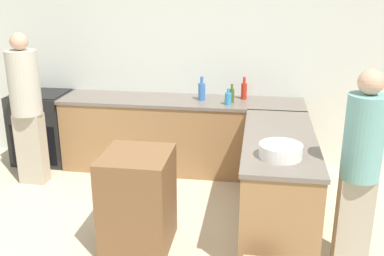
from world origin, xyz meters
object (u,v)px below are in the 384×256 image
at_px(olive_oil_bottle, 232,95).
at_px(hot_sauce_bottle, 244,90).
at_px(dish_soap_bottle, 228,98).
at_px(mixing_bowl, 281,151).
at_px(range_oven, 43,127).
at_px(water_bottle_blue, 202,91).
at_px(person_at_peninsula, 360,165).
at_px(person_by_range, 26,104).
at_px(island_table, 138,200).

xyz_separation_m(olive_oil_bottle, hot_sauce_bottle, (0.14, 0.18, 0.02)).
bearing_deg(dish_soap_bottle, mixing_bowl, -70.69).
relative_size(range_oven, water_bottle_blue, 3.20).
distance_m(mixing_bowl, hot_sauce_bottle, 1.94).
bearing_deg(range_oven, dish_soap_bottle, -3.87).
height_order(olive_oil_bottle, hot_sauce_bottle, hot_sauce_bottle).
relative_size(dish_soap_bottle, hot_sauce_bottle, 0.71).
bearing_deg(person_at_peninsula, mixing_bowl, 172.86).
bearing_deg(range_oven, person_by_range, -75.00).
height_order(island_table, person_at_peninsula, person_at_peninsula).
xyz_separation_m(person_by_range, person_at_peninsula, (3.51, -1.18, -0.04)).
height_order(mixing_bowl, hot_sauce_bottle, hot_sauce_bottle).
xyz_separation_m(mixing_bowl, hot_sauce_bottle, (-0.39, 1.90, 0.05)).
distance_m(range_oven, olive_oil_bottle, 2.59).
bearing_deg(person_at_peninsula, olive_oil_bottle, 122.90).
bearing_deg(hot_sauce_bottle, dish_soap_bottle, -120.48).
xyz_separation_m(dish_soap_bottle, person_by_range, (-2.31, -0.51, -0.03)).
distance_m(water_bottle_blue, olive_oil_bottle, 0.38).
height_order(range_oven, hot_sauce_bottle, hot_sauce_bottle).
height_order(range_oven, person_at_peninsula, person_at_peninsula).
bearing_deg(mixing_bowl, hot_sauce_bottle, 101.53).
relative_size(island_table, hot_sauce_bottle, 3.25).
height_order(mixing_bowl, dish_soap_bottle, dish_soap_bottle).
bearing_deg(dish_soap_bottle, person_at_peninsula, -54.58).
xyz_separation_m(hot_sauce_bottle, person_at_peninsula, (1.03, -1.98, -0.10)).
height_order(island_table, person_by_range, person_by_range).
height_order(island_table, olive_oil_bottle, olive_oil_bottle).
bearing_deg(range_oven, olive_oil_bottle, -1.26).
relative_size(dish_soap_bottle, person_at_peninsula, 0.11).
height_order(water_bottle_blue, dish_soap_bottle, water_bottle_blue).
xyz_separation_m(water_bottle_blue, person_by_range, (-1.97, -0.67, -0.07)).
distance_m(mixing_bowl, person_at_peninsula, 0.64).
bearing_deg(person_by_range, hot_sauce_bottle, 17.98).
distance_m(water_bottle_blue, person_by_range, 2.09).
bearing_deg(hot_sauce_bottle, person_at_peninsula, -62.68).
bearing_deg(person_at_peninsula, hot_sauce_bottle, 117.32).
bearing_deg(person_at_peninsula, person_by_range, 161.47).
height_order(range_oven, dish_soap_bottle, dish_soap_bottle).
relative_size(person_by_range, person_at_peninsula, 1.05).
bearing_deg(range_oven, island_table, -45.22).
xyz_separation_m(range_oven, dish_soap_bottle, (2.49, -0.17, 0.54)).
bearing_deg(dish_soap_bottle, water_bottle_blue, 154.39).
bearing_deg(dish_soap_bottle, island_table, -112.50).
relative_size(island_table, person_by_range, 0.50).
bearing_deg(person_by_range, mixing_bowl, -20.89).
bearing_deg(water_bottle_blue, island_table, -100.75).
xyz_separation_m(water_bottle_blue, dish_soap_bottle, (0.34, -0.16, -0.04)).
xyz_separation_m(range_oven, hot_sauce_bottle, (2.67, 0.13, 0.58)).
bearing_deg(island_table, olive_oil_bottle, 67.82).
relative_size(range_oven, dish_soap_bottle, 4.79).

